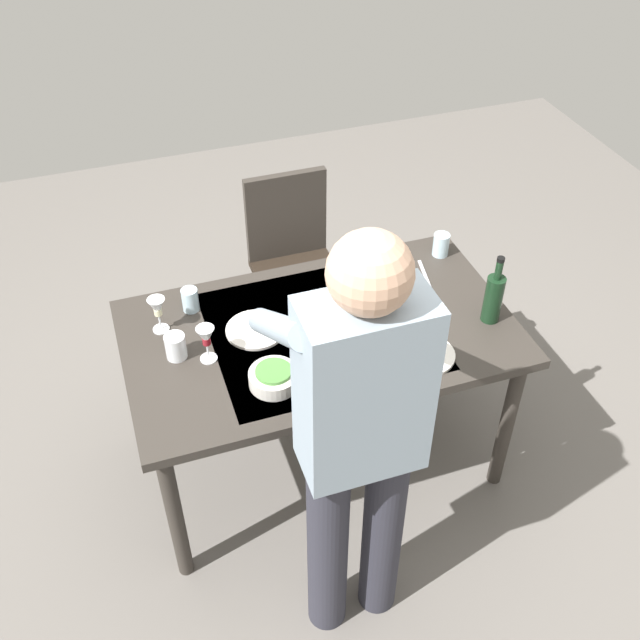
{
  "coord_description": "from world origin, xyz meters",
  "views": [
    {
      "loc": [
        0.69,
        2.02,
        2.66
      ],
      "look_at": [
        0.0,
        0.0,
        0.81
      ],
      "focal_mm": 41.58,
      "sensor_mm": 36.0,
      "label": 1
    }
  ],
  "objects_px": {
    "wine_glass_left": "(206,338)",
    "water_cup_near_left": "(190,300)",
    "wine_bottle": "(494,297)",
    "serving_bowl_pasta": "(348,329)",
    "dinner_plate_near": "(424,354)",
    "side_bowl_salad": "(274,377)",
    "dining_table": "(320,345)",
    "person_server": "(359,435)",
    "water_cup_near_right": "(441,245)",
    "water_cup_far_left": "(176,346)",
    "wine_glass_right": "(157,309)",
    "chair_near": "(293,254)",
    "dinner_plate_far": "(255,330)"
  },
  "relations": [
    {
      "from": "wine_bottle",
      "to": "serving_bowl_pasta",
      "type": "height_order",
      "value": "wine_bottle"
    },
    {
      "from": "water_cup_far_left",
      "to": "water_cup_near_left",
      "type": "bearing_deg",
      "value": -112.36
    },
    {
      "from": "dinner_plate_near",
      "to": "wine_glass_right",
      "type": "bearing_deg",
      "value": -27.01
    },
    {
      "from": "person_server",
      "to": "wine_bottle",
      "type": "distance_m",
      "value": 0.95
    },
    {
      "from": "person_server",
      "to": "serving_bowl_pasta",
      "type": "relative_size",
      "value": 5.63
    },
    {
      "from": "dining_table",
      "to": "water_cup_near_left",
      "type": "height_order",
      "value": "water_cup_near_left"
    },
    {
      "from": "wine_bottle",
      "to": "serving_bowl_pasta",
      "type": "relative_size",
      "value": 0.99
    },
    {
      "from": "wine_bottle",
      "to": "wine_glass_right",
      "type": "height_order",
      "value": "wine_bottle"
    },
    {
      "from": "chair_near",
      "to": "wine_glass_right",
      "type": "bearing_deg",
      "value": 40.85
    },
    {
      "from": "wine_glass_right",
      "to": "dinner_plate_near",
      "type": "relative_size",
      "value": 0.66
    },
    {
      "from": "water_cup_near_left",
      "to": "chair_near",
      "type": "bearing_deg",
      "value": -137.34
    },
    {
      "from": "wine_glass_left",
      "to": "water_cup_near_left",
      "type": "height_order",
      "value": "wine_glass_left"
    },
    {
      "from": "wine_bottle",
      "to": "water_cup_near_left",
      "type": "height_order",
      "value": "wine_bottle"
    },
    {
      "from": "dinner_plate_near",
      "to": "dinner_plate_far",
      "type": "distance_m",
      "value": 0.65
    },
    {
      "from": "wine_bottle",
      "to": "water_cup_far_left",
      "type": "relative_size",
      "value": 2.99
    },
    {
      "from": "side_bowl_salad",
      "to": "dinner_plate_near",
      "type": "distance_m",
      "value": 0.57
    },
    {
      "from": "dining_table",
      "to": "chair_near",
      "type": "bearing_deg",
      "value": -99.53
    },
    {
      "from": "water_cup_far_left",
      "to": "side_bowl_salad",
      "type": "height_order",
      "value": "water_cup_far_left"
    },
    {
      "from": "chair_near",
      "to": "water_cup_near_right",
      "type": "bearing_deg",
      "value": 135.17
    },
    {
      "from": "wine_glass_right",
      "to": "dinner_plate_far",
      "type": "relative_size",
      "value": 0.66
    },
    {
      "from": "wine_bottle",
      "to": "wine_glass_right",
      "type": "xyz_separation_m",
      "value": [
        1.23,
        -0.35,
        -0.01
      ]
    },
    {
      "from": "chair_near",
      "to": "wine_bottle",
      "type": "bearing_deg",
      "value": 117.86
    },
    {
      "from": "water_cup_near_right",
      "to": "dinner_plate_near",
      "type": "xyz_separation_m",
      "value": [
        0.34,
        0.56,
        -0.04
      ]
    },
    {
      "from": "person_server",
      "to": "wine_bottle",
      "type": "relative_size",
      "value": 5.71
    },
    {
      "from": "wine_bottle",
      "to": "water_cup_near_right",
      "type": "relative_size",
      "value": 2.9
    },
    {
      "from": "chair_near",
      "to": "water_cup_near_left",
      "type": "xyz_separation_m",
      "value": [
        0.58,
        0.54,
        0.28
      ]
    },
    {
      "from": "serving_bowl_pasta",
      "to": "side_bowl_salad",
      "type": "distance_m",
      "value": 0.37
    },
    {
      "from": "water_cup_near_right",
      "to": "serving_bowl_pasta",
      "type": "height_order",
      "value": "water_cup_near_right"
    },
    {
      "from": "water_cup_far_left",
      "to": "side_bowl_salad",
      "type": "relative_size",
      "value": 0.55
    },
    {
      "from": "person_server",
      "to": "water_cup_near_left",
      "type": "relative_size",
      "value": 17.29
    },
    {
      "from": "water_cup_near_right",
      "to": "side_bowl_salad",
      "type": "xyz_separation_m",
      "value": [
        0.9,
        0.52,
        -0.02
      ]
    },
    {
      "from": "water_cup_near_left",
      "to": "dinner_plate_near",
      "type": "height_order",
      "value": "water_cup_near_left"
    },
    {
      "from": "chair_near",
      "to": "wine_glass_left",
      "type": "relative_size",
      "value": 6.03
    },
    {
      "from": "water_cup_near_right",
      "to": "serving_bowl_pasta",
      "type": "distance_m",
      "value": 0.68
    },
    {
      "from": "water_cup_near_right",
      "to": "dinner_plate_far",
      "type": "relative_size",
      "value": 0.44
    },
    {
      "from": "dining_table",
      "to": "dinner_plate_far",
      "type": "relative_size",
      "value": 6.53
    },
    {
      "from": "water_cup_near_right",
      "to": "water_cup_near_left",
      "type": "bearing_deg",
      "value": 1.14
    },
    {
      "from": "side_bowl_salad",
      "to": "dinner_plate_near",
      "type": "relative_size",
      "value": 0.78
    },
    {
      "from": "side_bowl_salad",
      "to": "dinner_plate_near",
      "type": "xyz_separation_m",
      "value": [
        -0.57,
        0.04,
        -0.03
      ]
    },
    {
      "from": "person_server",
      "to": "wine_glass_right",
      "type": "distance_m",
      "value": 1.01
    },
    {
      "from": "water_cup_near_left",
      "to": "person_server",
      "type": "bearing_deg",
      "value": 108.59
    },
    {
      "from": "water_cup_near_right",
      "to": "water_cup_far_left",
      "type": "bearing_deg",
      "value": 12.77
    },
    {
      "from": "person_server",
      "to": "wine_glass_right",
      "type": "bearing_deg",
      "value": -62.62
    },
    {
      "from": "chair_near",
      "to": "wine_glass_left",
      "type": "bearing_deg",
      "value": 55.47
    },
    {
      "from": "serving_bowl_pasta",
      "to": "dinner_plate_near",
      "type": "height_order",
      "value": "serving_bowl_pasta"
    },
    {
      "from": "wine_bottle",
      "to": "dinner_plate_far",
      "type": "height_order",
      "value": "wine_bottle"
    },
    {
      "from": "dining_table",
      "to": "person_server",
      "type": "xyz_separation_m",
      "value": [
        0.12,
        0.7,
        0.28
      ]
    },
    {
      "from": "dining_table",
      "to": "serving_bowl_pasta",
      "type": "xyz_separation_m",
      "value": [
        -0.09,
        0.07,
        0.11
      ]
    },
    {
      "from": "chair_near",
      "to": "water_cup_far_left",
      "type": "bearing_deg",
      "value": 48.96
    },
    {
      "from": "wine_bottle",
      "to": "dinner_plate_near",
      "type": "relative_size",
      "value": 1.29
    }
  ]
}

